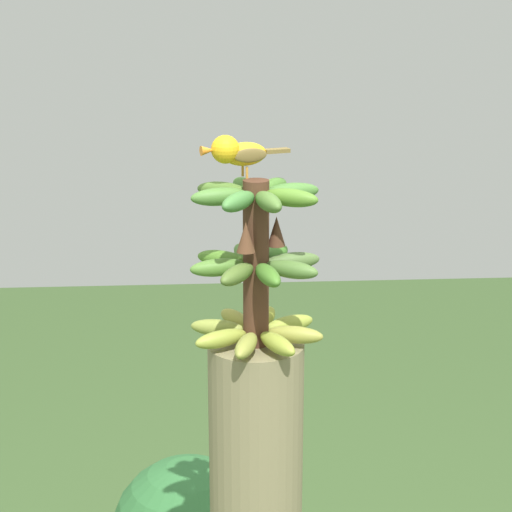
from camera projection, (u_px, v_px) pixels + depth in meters
The scene contains 2 objects.
banana_bunch at pixel (256, 263), 1.78m from camera, with size 0.27×0.27×0.34m.
perched_bird at pixel (236, 152), 1.74m from camera, with size 0.18×0.08×0.09m.
Camera 1 is at (-0.11, -1.70, 1.82)m, focal length 62.86 mm.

